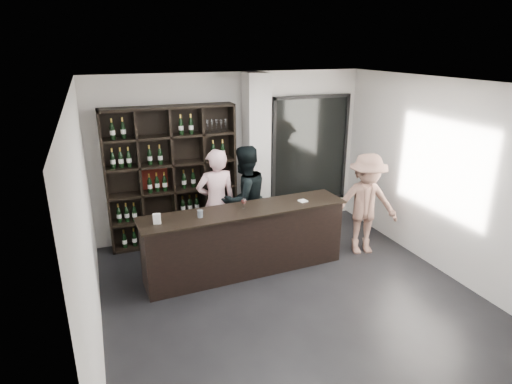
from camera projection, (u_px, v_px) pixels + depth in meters
name	position (u px, v px, depth m)	size (l,w,h in m)	color
floor	(297.00, 304.00, 5.81)	(5.00, 5.50, 0.01)	black
wine_shelf	(172.00, 177.00, 7.29)	(2.20, 0.35, 2.40)	black
structural_column	(256.00, 156.00, 7.63)	(0.40, 0.40, 2.90)	silver
glass_panel	(310.00, 150.00, 8.25)	(1.60, 0.08, 2.10)	black
tasting_counter	(246.00, 241.00, 6.49)	(3.14, 0.65, 1.03)	black
taster_pink	(216.00, 203.00, 6.95)	(0.66, 0.43, 1.80)	beige
taster_black	(244.00, 199.00, 7.11)	(0.88, 0.68, 1.81)	black
customer	(366.00, 205.00, 7.01)	(1.10, 0.63, 1.71)	#8F6555
wine_glass	(244.00, 203.00, 6.31)	(0.08, 0.08, 0.18)	white
spit_cup	(200.00, 214.00, 6.01)	(0.08, 0.08, 0.11)	#A3B1C2
napkin_stack	(303.00, 201.00, 6.63)	(0.11, 0.11, 0.02)	white
card_stand	(157.00, 219.00, 5.79)	(0.10, 0.05, 0.15)	white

